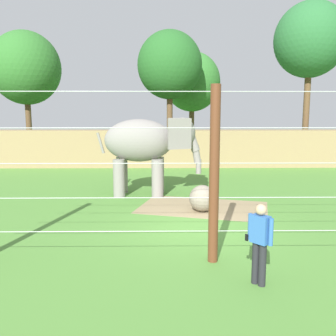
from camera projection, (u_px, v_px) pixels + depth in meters
ground_plane at (196, 228)px, 10.99m from camera, size 120.00×120.00×0.00m
dirt_patch at (203, 207)px, 13.36m from camera, size 5.21×4.01×0.01m
embankment_wall at (178, 148)px, 23.79m from camera, size 36.00×1.80×2.38m
elephant at (147, 144)px, 15.20m from camera, size 4.43×1.86×3.28m
enrichment_ball at (202, 198)px, 12.76m from camera, size 0.94×0.94×0.94m
cable_fence at (210, 175)px, 8.19m from camera, size 11.80×0.23×4.07m
zookeeper at (260, 241)px, 7.20m from camera, size 0.48×0.49×1.67m
tree_far_left at (170, 66)px, 26.66m from camera, size 4.77×4.77×9.50m
tree_left_of_centre at (26, 68)px, 27.44m from camera, size 5.25×5.25×9.64m
tree_behind_wall at (310, 40)px, 25.02m from camera, size 4.93×4.93×11.10m
tree_right_of_centre at (192, 82)px, 30.38m from camera, size 4.73×4.73×8.58m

